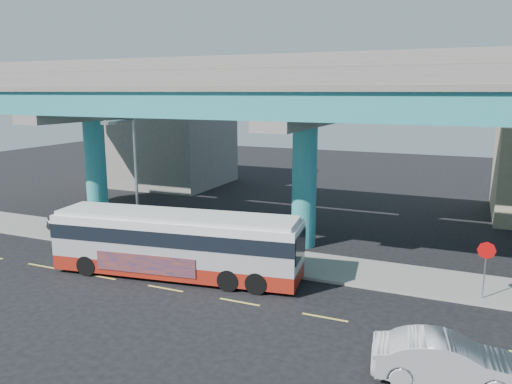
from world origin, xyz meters
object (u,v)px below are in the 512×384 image
at_px(street_lamp, 129,166).
at_px(stop_sign, 486,258).
at_px(transit_bus, 177,242).
at_px(sedan, 446,360).
at_px(parked_car, 77,222).

relative_size(street_lamp, stop_sign, 2.94).
distance_m(transit_bus, sedan, 14.23).
relative_size(sedan, parked_car, 1.21).
bearing_deg(transit_bus, stop_sign, 2.79).
bearing_deg(sedan, stop_sign, -18.02).
bearing_deg(parked_car, street_lamp, -121.62).
bearing_deg(transit_bus, street_lamp, 147.16).
distance_m(transit_bus, street_lamp, 5.83).
bearing_deg(stop_sign, transit_bus, -148.97).
bearing_deg(stop_sign, parked_car, -162.71).
distance_m(sedan, stop_sign, 7.77).
bearing_deg(sedan, street_lamp, 59.84).
distance_m(sedan, street_lamp, 19.40).
bearing_deg(parked_car, sedan, -123.47).
xyz_separation_m(transit_bus, parked_car, (-10.47, 4.09, -1.02)).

